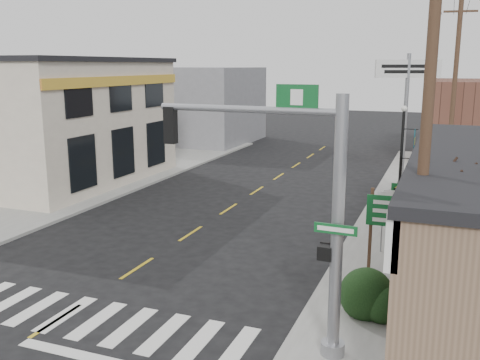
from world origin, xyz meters
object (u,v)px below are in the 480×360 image
at_px(traffic_signal_pole, 306,198).
at_px(utility_pole_far, 454,91).
at_px(fire_hydrant, 371,281).
at_px(guide_sign, 392,220).
at_px(lamp_post, 403,153).
at_px(dance_center_sign, 407,89).
at_px(utility_pole_near, 426,135).
at_px(bare_tree, 456,172).

xyz_separation_m(traffic_signal_pole, utility_pole_far, (3.02, 20.77, 1.46)).
bearing_deg(fire_hydrant, guide_sign, 78.31).
bearing_deg(guide_sign, traffic_signal_pole, -106.63).
relative_size(fire_hydrant, lamp_post, 0.13).
bearing_deg(fire_hydrant, dance_center_sign, 91.19).
bearing_deg(utility_pole_far, fire_hydrant, -102.36).
relative_size(lamp_post, utility_pole_near, 0.50).
height_order(dance_center_sign, bare_tree, dance_center_sign).
bearing_deg(lamp_post, fire_hydrant, -78.06).
relative_size(dance_center_sign, utility_pole_near, 0.73).
bearing_deg(dance_center_sign, utility_pole_near, -108.35).
bearing_deg(utility_pole_far, guide_sign, -101.80).
distance_m(fire_hydrant, bare_tree, 4.31).
xyz_separation_m(traffic_signal_pole, utility_pole_near, (2.36, 1.26, 1.36)).
xyz_separation_m(lamp_post, utility_pole_near, (1.23, -11.07, 2.18)).
distance_m(utility_pole_near, utility_pole_far, 19.52).
bearing_deg(guide_sign, utility_pole_far, 81.82).
bearing_deg(bare_tree, guide_sign, 119.99).
bearing_deg(dance_center_sign, fire_hydrant, -112.79).
xyz_separation_m(fire_hydrant, utility_pole_far, (1.96, 16.96, 4.76)).
relative_size(lamp_post, dance_center_sign, 0.68).
bearing_deg(guide_sign, utility_pole_near, -79.40).
bearing_deg(traffic_signal_pole, fire_hydrant, 76.88).
height_order(guide_sign, lamp_post, lamp_post).
distance_m(bare_tree, utility_pole_far, 18.23).
height_order(fire_hydrant, utility_pole_far, utility_pole_far).
distance_m(traffic_signal_pole, dance_center_sign, 17.31).
relative_size(guide_sign, bare_tree, 0.54).
height_order(fire_hydrant, dance_center_sign, dance_center_sign).
relative_size(dance_center_sign, utility_pole_far, 0.71).
height_order(traffic_signal_pole, lamp_post, traffic_signal_pole).
bearing_deg(traffic_signal_pole, utility_pole_near, 30.54).
bearing_deg(utility_pole_far, dance_center_sign, -127.93).
distance_m(traffic_signal_pole, utility_pole_far, 21.04).
height_order(bare_tree, utility_pole_near, utility_pole_near).
bearing_deg(utility_pole_near, bare_tree, 57.36).
distance_m(fire_hydrant, dance_center_sign, 14.29).
distance_m(fire_hydrant, utility_pole_far, 17.72).
bearing_deg(guide_sign, lamp_post, 90.14).
distance_m(guide_sign, bare_tree, 3.98).
bearing_deg(utility_pole_near, traffic_signal_pole, -156.31).
relative_size(lamp_post, bare_tree, 0.96).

